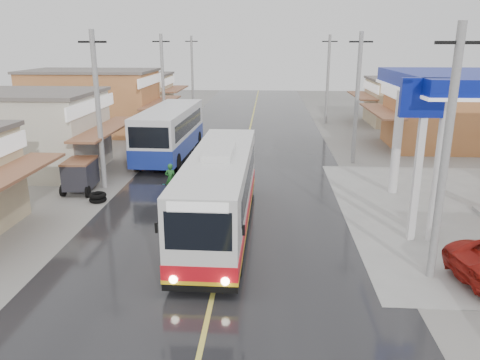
{
  "coord_description": "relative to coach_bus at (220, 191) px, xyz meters",
  "views": [
    {
      "loc": [
        1.6,
        -14.18,
        7.45
      ],
      "look_at": [
        0.42,
        5.26,
        1.64
      ],
      "focal_mm": 35.0,
      "sensor_mm": 36.0,
      "label": 1
    }
  ],
  "objects": [
    {
      "name": "shopfronts_left",
      "position": [
        -12.72,
        14.44,
        -1.66
      ],
      "size": [
        11.0,
        44.0,
        5.2
      ],
      "primitive_type": null,
      "color": "tan",
      "rests_on": "ground"
    },
    {
      "name": "utility_poles_right",
      "position": [
        7.28,
        11.44,
        -1.66
      ],
      "size": [
        1.6,
        36.0,
        8.0
      ],
      "primitive_type": null,
      "color": "gray",
      "rests_on": "ground"
    },
    {
      "name": "ground",
      "position": [
        0.28,
        -3.56,
        -1.66
      ],
      "size": [
        120.0,
        120.0,
        0.0
      ],
      "primitive_type": "plane",
      "color": "slate",
      "rests_on": "ground"
    },
    {
      "name": "tricycle_near",
      "position": [
        -7.63,
        4.56,
        -0.69
      ],
      "size": [
        1.57,
        2.22,
        1.7
      ],
      "rotation": [
        0.0,
        0.0,
        0.05
      ],
      "color": "#26262D",
      "rests_on": "ground"
    },
    {
      "name": "second_bus",
      "position": [
        -4.56,
        12.23,
        0.09
      ],
      "size": [
        2.98,
        9.89,
        3.25
      ],
      "rotation": [
        0.0,
        0.0,
        -0.03
      ],
      "color": "silver",
      "rests_on": "road"
    },
    {
      "name": "cyclist",
      "position": [
        -2.75,
        3.65,
        -1.05
      ],
      "size": [
        0.81,
        1.78,
        1.86
      ],
      "rotation": [
        0.0,
        0.0,
        -0.12
      ],
      "color": "black",
      "rests_on": "ground"
    },
    {
      "name": "centre_line",
      "position": [
        0.28,
        11.44,
        -1.64
      ],
      "size": [
        0.15,
        90.0,
        0.01
      ],
      "primitive_type": "cube",
      "color": "#D8CC4C",
      "rests_on": "road"
    },
    {
      "name": "coach_bus",
      "position": [
        0.0,
        0.0,
        0.0
      ],
      "size": [
        2.64,
        11.07,
        3.44
      ],
      "rotation": [
        0.0,
        0.0,
        -0.01
      ],
      "color": "silver",
      "rests_on": "road"
    },
    {
      "name": "tyre_stack",
      "position": [
        -6.27,
        3.14,
        -1.45
      ],
      "size": [
        0.84,
        0.84,
        0.43
      ],
      "color": "black",
      "rests_on": "ground"
    },
    {
      "name": "road",
      "position": [
        0.28,
        11.44,
        -1.65
      ],
      "size": [
        12.0,
        90.0,
        0.02
      ],
      "primitive_type": "cube",
      "color": "black",
      "rests_on": "ground"
    },
    {
      "name": "utility_poles_left",
      "position": [
        -6.72,
        12.44,
        -1.66
      ],
      "size": [
        1.6,
        50.0,
        8.0
      ],
      "primitive_type": null,
      "color": "gray",
      "rests_on": "ground"
    }
  ]
}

